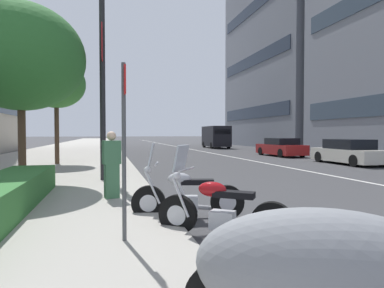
{
  "coord_description": "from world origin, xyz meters",
  "views": [
    {
      "loc": [
        -1.61,
        8.62,
        1.67
      ],
      "look_at": [
        13.49,
        4.76,
        1.18
      ],
      "focal_mm": 30.94,
      "sensor_mm": 36.0,
      "label": 1
    }
  ],
  "objects_px": {
    "motorcycle_nearest_camera": "(186,196)",
    "car_lead_in_lane": "(348,152)",
    "motorcycle_under_tarp": "(325,277)",
    "delivery_van_ahead": "(216,136)",
    "street_lamp_with_banners": "(111,12)",
    "street_tree_mid_sidewalk": "(21,57)",
    "street_tree_by_lamp_post": "(56,84)",
    "car_mid_block_traffic": "(281,148)",
    "pedestrian_on_plaza": "(112,165)",
    "motorcycle_second_in_row": "(220,211)",
    "parking_sign_by_curb": "(124,134)"
  },
  "relations": [
    {
      "from": "motorcycle_nearest_camera",
      "to": "car_lead_in_lane",
      "type": "relative_size",
      "value": 0.48
    },
    {
      "from": "motorcycle_under_tarp",
      "to": "delivery_van_ahead",
      "type": "relative_size",
      "value": 0.42
    },
    {
      "from": "street_lamp_with_banners",
      "to": "motorcycle_nearest_camera",
      "type": "bearing_deg",
      "value": -165.21
    },
    {
      "from": "motorcycle_under_tarp",
      "to": "street_tree_mid_sidewalk",
      "type": "relative_size",
      "value": 0.4
    },
    {
      "from": "street_tree_mid_sidewalk",
      "to": "street_tree_by_lamp_post",
      "type": "relative_size",
      "value": 1.02
    },
    {
      "from": "delivery_van_ahead",
      "to": "street_lamp_with_banners",
      "type": "height_order",
      "value": "street_lamp_with_banners"
    },
    {
      "from": "car_mid_block_traffic",
      "to": "street_tree_mid_sidewalk",
      "type": "bearing_deg",
      "value": 124.85
    },
    {
      "from": "street_tree_mid_sidewalk",
      "to": "delivery_van_ahead",
      "type": "bearing_deg",
      "value": -29.73
    },
    {
      "from": "street_tree_mid_sidewalk",
      "to": "pedestrian_on_plaza",
      "type": "height_order",
      "value": "street_tree_mid_sidewalk"
    },
    {
      "from": "car_lead_in_lane",
      "to": "delivery_van_ahead",
      "type": "xyz_separation_m",
      "value": [
        21.08,
        0.62,
        0.71
      ]
    },
    {
      "from": "street_tree_by_lamp_post",
      "to": "motorcycle_nearest_camera",
      "type": "bearing_deg",
      "value": -161.16
    },
    {
      "from": "motorcycle_second_in_row",
      "to": "car_lead_in_lane",
      "type": "distance_m",
      "value": 15.3
    },
    {
      "from": "street_tree_by_lamp_post",
      "to": "motorcycle_under_tarp",
      "type": "bearing_deg",
      "value": -165.58
    },
    {
      "from": "motorcycle_under_tarp",
      "to": "car_lead_in_lane",
      "type": "distance_m",
      "value": 17.44
    },
    {
      "from": "parking_sign_by_curb",
      "to": "car_lead_in_lane",
      "type": "bearing_deg",
      "value": -49.75
    },
    {
      "from": "motorcycle_under_tarp",
      "to": "motorcycle_nearest_camera",
      "type": "relative_size",
      "value": 0.99
    },
    {
      "from": "delivery_van_ahead",
      "to": "parking_sign_by_curb",
      "type": "bearing_deg",
      "value": 161.15
    },
    {
      "from": "motorcycle_nearest_camera",
      "to": "street_tree_by_lamp_post",
      "type": "relative_size",
      "value": 0.42
    },
    {
      "from": "motorcycle_second_in_row",
      "to": "street_tree_by_lamp_post",
      "type": "relative_size",
      "value": 0.35
    },
    {
      "from": "motorcycle_second_in_row",
      "to": "motorcycle_under_tarp",
      "type": "bearing_deg",
      "value": 122.79
    },
    {
      "from": "car_mid_block_traffic",
      "to": "street_tree_by_lamp_post",
      "type": "height_order",
      "value": "street_tree_by_lamp_post"
    },
    {
      "from": "motorcycle_nearest_camera",
      "to": "delivery_van_ahead",
      "type": "distance_m",
      "value": 32.12
    },
    {
      "from": "motorcycle_second_in_row",
      "to": "car_mid_block_traffic",
      "type": "height_order",
      "value": "motorcycle_second_in_row"
    },
    {
      "from": "motorcycle_under_tarp",
      "to": "street_lamp_with_banners",
      "type": "xyz_separation_m",
      "value": [
        9.15,
        1.41,
        5.06
      ]
    },
    {
      "from": "motorcycle_under_tarp",
      "to": "street_tree_mid_sidewalk",
      "type": "xyz_separation_m",
      "value": [
        8.69,
        4.04,
        3.32
      ]
    },
    {
      "from": "motorcycle_under_tarp",
      "to": "street_lamp_with_banners",
      "type": "relative_size",
      "value": 0.23
    },
    {
      "from": "motorcycle_under_tarp",
      "to": "pedestrian_on_plaza",
      "type": "distance_m",
      "value": 6.1
    },
    {
      "from": "street_tree_by_lamp_post",
      "to": "pedestrian_on_plaza",
      "type": "xyz_separation_m",
      "value": [
        -9.81,
        -2.57,
        -3.22
      ]
    },
    {
      "from": "motorcycle_nearest_camera",
      "to": "street_tree_mid_sidewalk",
      "type": "bearing_deg",
      "value": -36.86
    },
    {
      "from": "car_mid_block_traffic",
      "to": "pedestrian_on_plaza",
      "type": "distance_m",
      "value": 18.82
    },
    {
      "from": "car_lead_in_lane",
      "to": "delivery_van_ahead",
      "type": "distance_m",
      "value": 21.1
    },
    {
      "from": "street_tree_mid_sidewalk",
      "to": "pedestrian_on_plaza",
      "type": "xyz_separation_m",
      "value": [
        -2.78,
        -2.57,
        -2.99
      ]
    },
    {
      "from": "parking_sign_by_curb",
      "to": "street_lamp_with_banners",
      "type": "distance_m",
      "value": 7.63
    },
    {
      "from": "motorcycle_second_in_row",
      "to": "motorcycle_nearest_camera",
      "type": "xyz_separation_m",
      "value": [
        1.34,
        0.24,
        0.0
      ]
    },
    {
      "from": "street_tree_mid_sidewalk",
      "to": "street_tree_by_lamp_post",
      "type": "distance_m",
      "value": 7.03
    },
    {
      "from": "motorcycle_second_in_row",
      "to": "car_lead_in_lane",
      "type": "relative_size",
      "value": 0.41
    },
    {
      "from": "car_lead_in_lane",
      "to": "parking_sign_by_curb",
      "type": "xyz_separation_m",
      "value": [
        -10.66,
        12.59,
        1.02
      ]
    },
    {
      "from": "pedestrian_on_plaza",
      "to": "delivery_van_ahead",
      "type": "bearing_deg",
      "value": 143.36
    },
    {
      "from": "delivery_van_ahead",
      "to": "parking_sign_by_curb",
      "type": "distance_m",
      "value": 33.93
    },
    {
      "from": "delivery_van_ahead",
      "to": "street_tree_mid_sidewalk",
      "type": "bearing_deg",
      "value": 152.08
    },
    {
      "from": "motorcycle_nearest_camera",
      "to": "parking_sign_by_curb",
      "type": "xyz_separation_m",
      "value": [
        -1.48,
        1.25,
        1.22
      ]
    },
    {
      "from": "delivery_van_ahead",
      "to": "street_tree_mid_sidewalk",
      "type": "distance_m",
      "value": 29.71
    },
    {
      "from": "motorcycle_second_in_row",
      "to": "car_lead_in_lane",
      "type": "xyz_separation_m",
      "value": [
        10.52,
        -11.11,
        0.2
      ]
    },
    {
      "from": "pedestrian_on_plaza",
      "to": "motorcycle_under_tarp",
      "type": "bearing_deg",
      "value": 0.39
    },
    {
      "from": "pedestrian_on_plaza",
      "to": "car_mid_block_traffic",
      "type": "bearing_deg",
      "value": 125.12
    },
    {
      "from": "car_mid_block_traffic",
      "to": "street_lamp_with_banners",
      "type": "relative_size",
      "value": 0.47
    },
    {
      "from": "parking_sign_by_curb",
      "to": "street_lamp_with_banners",
      "type": "xyz_separation_m",
      "value": [
        6.5,
        0.08,
        4.0
      ]
    },
    {
      "from": "street_lamp_with_banners",
      "to": "street_tree_mid_sidewalk",
      "type": "bearing_deg",
      "value": 99.92
    },
    {
      "from": "car_mid_block_traffic",
      "to": "pedestrian_on_plaza",
      "type": "relative_size",
      "value": 2.81
    },
    {
      "from": "motorcycle_under_tarp",
      "to": "motorcycle_second_in_row",
      "type": "xyz_separation_m",
      "value": [
        2.8,
        -0.15,
        -0.16
      ]
    }
  ]
}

